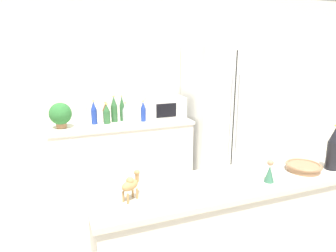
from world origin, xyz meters
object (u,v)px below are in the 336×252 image
object	(u,v)px
back_bottle_3	(114,110)
wise_man_figurine_blue	(270,172)
paper_towel_roll	(82,117)
microwave	(165,108)
back_bottle_0	(126,113)
back_bottle_1	(122,109)
wine_bottle	(334,148)
back_bottle_4	(107,114)
refrigerator	(219,116)
camel_figurine	(131,184)
fruit_bowl	(303,167)
back_bottle_2	(143,112)
back_bottle_6	(94,113)
back_bottle_5	(106,113)
potted_plant	(60,114)

from	to	relation	value
back_bottle_3	wise_man_figurine_blue	world-z (taller)	back_bottle_3
paper_towel_roll	wise_man_figurine_blue	world-z (taller)	paper_towel_roll
microwave	back_bottle_0	bearing A→B (deg)	-174.84
back_bottle_1	wine_bottle	size ratio (longest dim) A/B	1.01
wise_man_figurine_blue	paper_towel_roll	bearing A→B (deg)	113.54
back_bottle_4	microwave	bearing A→B (deg)	2.25
refrigerator	camel_figurine	distance (m)	2.68
back_bottle_4	fruit_bowl	distance (m)	2.34
microwave	back_bottle_1	size ratio (longest dim) A/B	1.51
refrigerator	back_bottle_2	size ratio (longest dim) A/B	7.03
back_bottle_6	wine_bottle	xyz separation A→B (m)	(1.34, -2.19, 0.09)
back_bottle_5	back_bottle_3	bearing A→B (deg)	-17.77
back_bottle_2	back_bottle_3	world-z (taller)	back_bottle_3
back_bottle_1	back_bottle_0	bearing A→B (deg)	-75.92
refrigerator	back_bottle_3	distance (m)	1.43
wine_bottle	potted_plant	bearing A→B (deg)	128.81
potted_plant	fruit_bowl	distance (m)	2.58
paper_towel_roll	microwave	world-z (taller)	microwave
back_bottle_0	back_bottle_2	bearing A→B (deg)	-7.08
microwave	back_bottle_4	world-z (taller)	microwave
back_bottle_1	back_bottle_5	bearing A→B (deg)	174.64
back_bottle_0	camel_figurine	xyz separation A→B (m)	(-0.45, -2.08, 0.05)
potted_plant	wise_man_figurine_blue	bearing A→B (deg)	-61.34
back_bottle_0	back_bottle_6	size ratio (longest dim) A/B	0.86
microwave	back_bottle_5	bearing A→B (deg)	175.27
refrigerator	fruit_bowl	xyz separation A→B (m)	(-0.53, -2.05, 0.11)
back_bottle_4	back_bottle_5	bearing A→B (deg)	86.25
potted_plant	back_bottle_4	xyz separation A→B (m)	(0.53, 0.03, -0.04)
back_bottle_4	wise_man_figurine_blue	distance (m)	2.27
potted_plant	wine_bottle	size ratio (longest dim) A/B	0.93
fruit_bowl	back_bottle_5	bearing A→B (deg)	113.95
back_bottle_2	wise_man_figurine_blue	size ratio (longest dim) A/B	1.75
back_bottle_6	fruit_bowl	xyz separation A→B (m)	(1.13, -2.14, -0.04)
back_bottle_3	back_bottle_6	bearing A→B (deg)	-172.13
back_bottle_1	back_bottle_5	size ratio (longest dim) A/B	1.29
back_bottle_0	back_bottle_6	bearing A→B (deg)	173.33
back_bottle_0	wise_man_figurine_blue	xyz separation A→B (m)	(0.42, -2.16, 0.02)
back_bottle_2	back_bottle_5	bearing A→B (deg)	162.73
wine_bottle	fruit_bowl	xyz separation A→B (m)	(-0.20, 0.05, -0.12)
back_bottle_4	wine_bottle	size ratio (longest dim) A/B	0.77
back_bottle_0	fruit_bowl	distance (m)	2.23
wine_bottle	fruit_bowl	world-z (taller)	wine_bottle
back_bottle_4	wise_man_figurine_blue	world-z (taller)	back_bottle_4
back_bottle_5	back_bottle_6	xyz separation A→B (m)	(-0.15, -0.07, 0.02)
microwave	back_bottle_1	xyz separation A→B (m)	(-0.55, 0.04, 0.01)
back_bottle_2	back_bottle_6	distance (m)	0.60
camel_figurine	fruit_bowl	bearing A→B (deg)	-0.87
refrigerator	camel_figurine	size ratio (longest dim) A/B	11.27
fruit_bowl	potted_plant	bearing A→B (deg)	125.96
back_bottle_2	wine_bottle	world-z (taller)	wine_bottle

